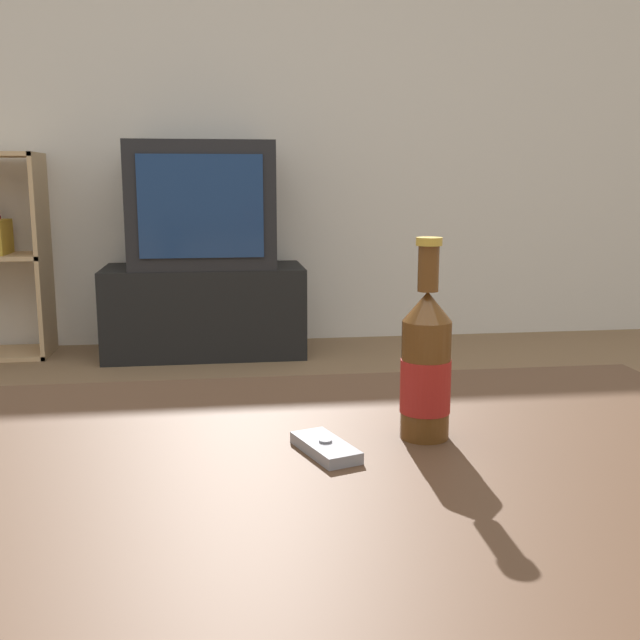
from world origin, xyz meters
name	(u,v)px	position (x,y,z in m)	size (l,w,h in m)	color
back_wall	(245,81)	(0.00, 3.02, 1.30)	(8.00, 0.05, 2.60)	silver
coffee_table	(354,513)	(0.00, 0.00, 0.42)	(1.12, 0.78, 0.49)	#422B1C
tv_stand	(205,310)	(-0.22, 2.73, 0.21)	(0.93, 0.45, 0.42)	black
television	(202,205)	(-0.22, 2.72, 0.71)	(0.66, 0.44, 0.58)	black
beer_bottle	(426,366)	(0.10, 0.06, 0.59)	(0.06, 0.06, 0.26)	#563314
cell_phone	(325,447)	(-0.03, 0.02, 0.50)	(0.08, 0.12, 0.02)	gray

